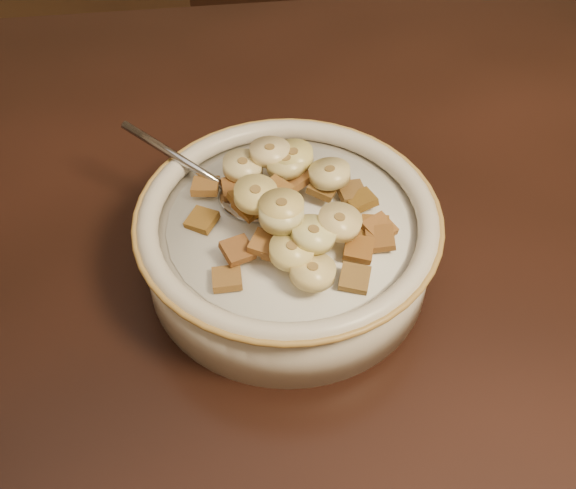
{
  "coord_description": "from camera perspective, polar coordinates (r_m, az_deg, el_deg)",
  "views": [
    {
      "loc": [
        -0.2,
        -0.33,
        1.19
      ],
      "look_at": [
        -0.15,
        0.04,
        0.78
      ],
      "focal_mm": 45.0,
      "sensor_mm": 36.0,
      "label": 1
    }
  ],
  "objects": [
    {
      "name": "banana_slice_10",
      "position": [
        0.55,
        0.41,
        6.99
      ],
      "size": [
        0.04,
        0.04,
        0.01
      ],
      "primitive_type": "cylinder",
      "rotation": [
        -0.05,
        -0.07,
        0.56
      ],
      "color": "#D6BE70",
      "rests_on": "milk"
    },
    {
      "name": "cereal_square_21",
      "position": [
        0.51,
        5.6,
        -0.33
      ],
      "size": [
        0.03,
        0.03,
        0.01
      ],
      "primitive_type": "cube",
      "rotation": [
        0.12,
        -0.12,
        1.26
      ],
      "color": "brown",
      "rests_on": "milk"
    },
    {
      "name": "cereal_square_8",
      "position": [
        0.57,
        -0.68,
        6.43
      ],
      "size": [
        0.02,
        0.02,
        0.01
      ],
      "primitive_type": "cube",
      "rotation": [
        -0.05,
        -0.11,
        1.75
      ],
      "color": "olive",
      "rests_on": "milk"
    },
    {
      "name": "cereal_square_19",
      "position": [
        0.54,
        -6.82,
        1.93
      ],
      "size": [
        0.03,
        0.03,
        0.01
      ],
      "primitive_type": "cube",
      "rotation": [
        -0.1,
        -0.09,
        0.98
      ],
      "color": "brown",
      "rests_on": "milk"
    },
    {
      "name": "cereal_square_14",
      "position": [
        0.55,
        2.79,
        4.51
      ],
      "size": [
        0.03,
        0.03,
        0.01
      ],
      "primitive_type": "cube",
      "rotation": [
        0.17,
        0.06,
        1.04
      ],
      "color": "brown",
      "rests_on": "milk"
    },
    {
      "name": "banana_slice_7",
      "position": [
        0.49,
        2.03,
        0.84
      ],
      "size": [
        0.04,
        0.04,
        0.02
      ],
      "primitive_type": "cylinder",
      "rotation": [
        0.13,
        -0.09,
        2.48
      ],
      "color": "#F0E291",
      "rests_on": "milk"
    },
    {
      "name": "cereal_square_4",
      "position": [
        0.55,
        5.04,
        4.17
      ],
      "size": [
        0.02,
        0.02,
        0.01
      ],
      "primitive_type": "cube",
      "rotation": [
        0.06,
        0.13,
        0.16
      ],
      "color": "brown",
      "rests_on": "milk"
    },
    {
      "name": "banana_slice_1",
      "position": [
        0.5,
        -0.5,
        2.32
      ],
      "size": [
        0.04,
        0.04,
        0.01
      ],
      "primitive_type": "cylinder",
      "rotation": [
        -0.0,
        0.04,
        2.58
      ],
      "color": "#FFF0A3",
      "rests_on": "milk"
    },
    {
      "name": "cereal_square_2",
      "position": [
        0.53,
        -3.41,
        3.51
      ],
      "size": [
        0.03,
        0.03,
        0.01
      ],
      "primitive_type": "cube",
      "rotation": [
        0.17,
        -0.16,
        1.99
      ],
      "color": "brown",
      "rests_on": "milk"
    },
    {
      "name": "cereal_square_9",
      "position": [
        0.5,
        -0.69,
        -0.41
      ],
      "size": [
        0.03,
        0.03,
        0.01
      ],
      "primitive_type": "cube",
      "rotation": [
        -0.0,
        0.01,
        2.67
      ],
      "color": "brown",
      "rests_on": "milk"
    },
    {
      "name": "cereal_square_12",
      "position": [
        0.54,
        5.79,
        3.49
      ],
      "size": [
        0.02,
        0.03,
        0.01
      ],
      "primitive_type": "cube",
      "rotation": [
        -0.21,
        -0.13,
        0.27
      ],
      "color": "#91651C",
      "rests_on": "milk"
    },
    {
      "name": "banana_slice_11",
      "position": [
        0.49,
        -0.55,
        2.46
      ],
      "size": [
        0.03,
        0.03,
        0.01
      ],
      "primitive_type": "cylinder",
      "rotation": [
        0.04,
        0.05,
        1.63
      ],
      "color": "#F7EDA6",
      "rests_on": "milk"
    },
    {
      "name": "cereal_square_20",
      "position": [
        0.53,
        6.82,
        1.31
      ],
      "size": [
        0.03,
        0.03,
        0.01
      ],
      "primitive_type": "cube",
      "rotation": [
        -0.15,
        0.14,
        2.79
      ],
      "color": "#946024",
      "rests_on": "milk"
    },
    {
      "name": "cereal_square_1",
      "position": [
        0.55,
        0.72,
        5.26
      ],
      "size": [
        0.03,
        0.03,
        0.01
      ],
      "primitive_type": "cube",
      "rotation": [
        -0.23,
        0.16,
        1.95
      ],
      "color": "#9B5528",
      "rests_on": "milk"
    },
    {
      "name": "banana_slice_0",
      "position": [
        0.55,
        -3.58,
        6.24
      ],
      "size": [
        0.04,
        0.04,
        0.01
      ],
      "primitive_type": "cylinder",
      "rotation": [
        0.06,
        0.03,
        1.28
      ],
      "color": "beige",
      "rests_on": "milk"
    },
    {
      "name": "banana_slice_9",
      "position": [
        0.49,
        0.3,
        -0.45
      ],
      "size": [
        0.04,
        0.04,
        0.01
      ],
      "primitive_type": "cylinder",
      "rotation": [
        0.03,
        -0.07,
        1.89
      ],
      "color": "#DCC184",
      "rests_on": "milk"
    },
    {
      "name": "banana_slice_8",
      "position": [
        0.51,
        -2.57,
        3.99
      ],
      "size": [
        0.04,
        0.04,
        0.01
      ],
      "primitive_type": "cylinder",
      "rotation": [
        0.11,
        -0.02,
        0.58
      ],
      "color": "#D1BD6B",
      "rests_on": "milk"
    },
    {
      "name": "banana_slice_6",
      "position": [
        0.55,
        -0.16,
        6.48
      ],
      "size": [
        0.04,
        0.04,
        0.01
      ],
      "primitive_type": "cylinder",
      "rotation": [
        -0.08,
        0.07,
        1.69
      ],
      "color": "#E4D97E",
      "rests_on": "milk"
    },
    {
      "name": "cereal_square_10",
      "position": [
        0.53,
        7.22,
        1.31
      ],
      "size": [
        0.03,
        0.03,
        0.01
      ],
      "primitive_type": "cube",
      "rotation": [
        0.16,
        0.03,
        0.51
      ],
      "color": "#9D5827",
      "rests_on": "milk"
    },
    {
      "name": "cereal_square_7",
      "position": [
        0.49,
        5.29,
        -2.66
      ],
      "size": [
        0.03,
        0.03,
        0.01
      ],
      "primitive_type": "cube",
      "rotation": [
        -0.17,
        -0.06,
        2.8
      ],
      "color": "brown",
      "rests_on": "milk"
    },
    {
      "name": "cereal_bowl",
      "position": [
        0.56,
        0.0,
        -0.27
      ],
      "size": [
        0.22,
        0.22,
        0.05
      ],
      "primitive_type": "cylinder",
      "color": "beige",
      "rests_on": "table"
    },
    {
      "name": "cereal_square_0",
      "position": [
        0.58,
        0.38,
        6.97
      ],
      "size": [
        0.03,
        0.03,
        0.01
      ],
      "primitive_type": "cube",
      "rotation": [
        -0.22,
        0.05,
        0.39
      ],
      "color": "brown",
      "rests_on": "milk"
    },
    {
      "name": "table",
      "position": [
        0.6,
        14.8,
        -4.64
      ],
      "size": [
        1.41,
        0.92,
        0.04
      ],
      "primitive_type": "cube",
      "rotation": [
        0.0,
        0.0,
        -0.02
      ],
      "color": "black",
      "rests_on": "floor"
    },
    {
      "name": "cereal_square_5",
      "position": [
        0.52,
        -3.0,
        3.08
      ],
      "size": [
        0.03,
        0.03,
        0.01
      ],
      "primitive_type": "cube",
      "rotation": [
        -0.12,
        -0.12,
        2.18
      ],
      "color": "brown",
      "rests_on": "milk"
    },
    {
      "name": "banana_slice_5",
      "position": [
        0.56,
        -1.45,
        7.33
      ],
      "size": [
        0.04,
        0.04,
        0.01
      ],
      "primitive_type": "cylinder",
      "rotation": [
        0.05,
        0.09,
        2.06
      ],
      "color": "beige",
      "rests_on": "milk"
    },
    {
      "name": "spoon",
      "position": [
        0.55,
        -3.04,
        3.38
      ],
      "size": [
        0.07,
        0.06,
        0.01
      ],
      "primitive_type": "ellipsoid",
      "rotation": [
        0.0,
        0.0,
        3.99
      ],
      "color": "#9A9AA3",
      "rests_on": "cereal_bowl"
    },
    {
      "name": "cereal_square_11",
      "position": [
        0.5,
        -4.84,
        -2.7
      ],
      "size": [
        0.02,
        0.02,
        0.01
      ],
      "primitive_type": "cube",
      "rotation": [
        -0.04,
        0.08,
        1.56
      ],
      "color": "#99642D",
      "rests_on": "milk"
    },
    {
      "name": "cereal_square_22",
      "position": [
        0.52,
        -1.52,
        3.07
      ],
      "size": [
        0.02,
        0.02,
        0.01
      ],
      "primitive_type": "cube",
      "rotation": [
        0.14,
        0.07,
        2.99
      ],
      "color": "brown",
      "rests_on": "milk"
    },
    {
      "name": "banana_slice_2",
      "position": [
        0.5,
        -0.5,
        2.97
      ],
      "size": [
        0.04,
        0.04,
        0.01
      ],
      "primitive_type": "cylinder",
      "rotation": [
        0.02,
        0.05,
        2.02
      ],
      "color": "#E2D06D",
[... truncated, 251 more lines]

